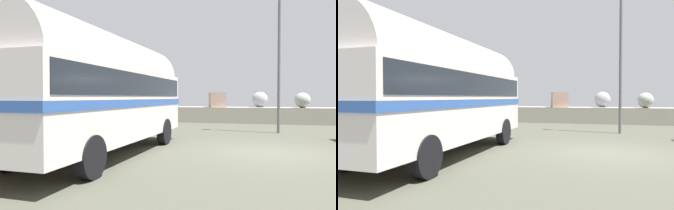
% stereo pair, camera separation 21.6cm
% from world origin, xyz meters
% --- Properties ---
extents(ground, '(32.00, 26.00, 0.02)m').
position_xyz_m(ground, '(0.00, 0.00, 0.01)').
color(ground, '#444438').
extents(breakwater, '(31.36, 2.48, 2.49)m').
position_xyz_m(breakwater, '(0.10, 11.78, 0.74)').
color(breakwater, gray).
rests_on(breakwater, ground).
extents(vintage_coach, '(2.85, 8.69, 3.70)m').
position_xyz_m(vintage_coach, '(-4.90, -1.65, 2.05)').
color(vintage_coach, black).
rests_on(vintage_coach, ground).
extents(lamp_post, '(0.93, 0.32, 7.30)m').
position_xyz_m(lamp_post, '(0.77, 5.77, 4.07)').
color(lamp_post, '#5B5B60').
rests_on(lamp_post, ground).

